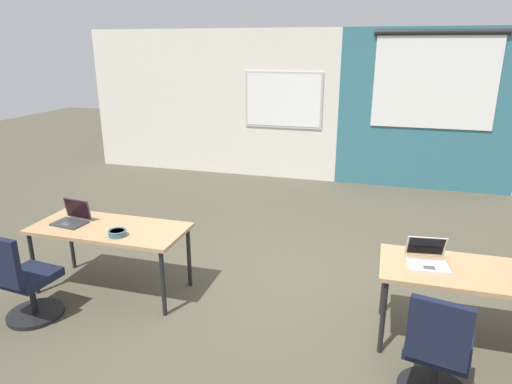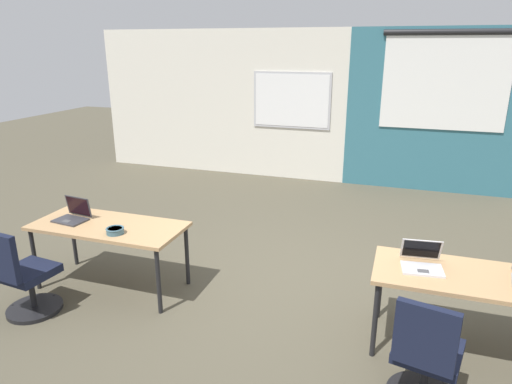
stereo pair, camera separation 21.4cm
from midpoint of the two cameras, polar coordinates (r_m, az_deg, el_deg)
ground_plane at (r=5.07m, az=4.80°, el=-11.60°), size 24.00×24.00×0.00m
back_wall_assembly at (r=8.61m, az=12.15°, el=10.36°), size 10.00×0.27×2.80m
desk_near_left at (r=4.96m, az=-16.88°, el=-4.58°), size 1.60×0.70×0.72m
desk_near_right at (r=4.19m, az=27.16°, el=-10.14°), size 1.60×0.70×0.72m
laptop_near_left_end at (r=5.17m, az=-20.93°, el=-2.77°), size 0.36×0.30×0.24m
chair_near_left_end at (r=4.86m, az=-26.13°, el=-9.86°), size 0.52×0.56×0.92m
laptop_near_right_inner at (r=4.12m, az=21.57°, el=-8.21°), size 0.37×0.36×0.22m
chair_near_right_inner at (r=3.64m, az=22.23°, el=-19.21°), size 0.52×0.58×0.92m
snack_bowl at (r=4.67m, az=-16.06°, el=-4.66°), size 0.18×0.18×0.06m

